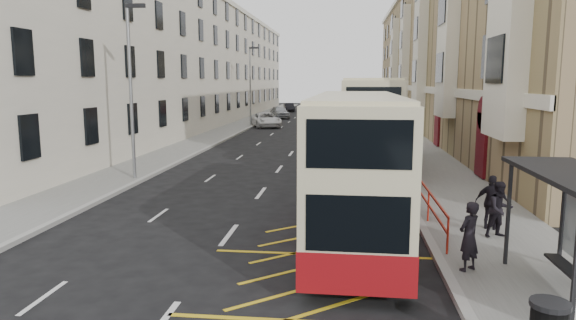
# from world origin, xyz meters

# --- Properties ---
(ground) EXTENTS (200.00, 200.00, 0.00)m
(ground) POSITION_xyz_m (0.00, 0.00, 0.00)
(ground) COLOR black
(ground) RESTS_ON ground
(pavement_right) EXTENTS (4.00, 120.00, 0.15)m
(pavement_right) POSITION_xyz_m (8.00, 30.00, 0.07)
(pavement_right) COLOR slate
(pavement_right) RESTS_ON ground
(pavement_left) EXTENTS (3.00, 120.00, 0.15)m
(pavement_left) POSITION_xyz_m (-7.50, 30.00, 0.07)
(pavement_left) COLOR slate
(pavement_left) RESTS_ON ground
(kerb_right) EXTENTS (0.25, 120.00, 0.15)m
(kerb_right) POSITION_xyz_m (6.00, 30.00, 0.07)
(kerb_right) COLOR #9B9B95
(kerb_right) RESTS_ON ground
(kerb_left) EXTENTS (0.25, 120.00, 0.15)m
(kerb_left) POSITION_xyz_m (-6.00, 30.00, 0.07)
(kerb_left) COLOR #9B9B95
(kerb_left) RESTS_ON ground
(road_markings) EXTENTS (10.00, 110.00, 0.01)m
(road_markings) POSITION_xyz_m (0.00, 45.00, 0.01)
(road_markings) COLOR silver
(road_markings) RESTS_ON ground
(terrace_right) EXTENTS (10.75, 79.00, 15.25)m
(terrace_right) POSITION_xyz_m (14.88, 45.38, 7.52)
(terrace_right) COLOR #987E58
(terrace_right) RESTS_ON ground
(terrace_left) EXTENTS (9.18, 79.00, 13.25)m
(terrace_left) POSITION_xyz_m (-13.43, 45.50, 6.52)
(terrace_left) COLOR beige
(terrace_left) RESTS_ON ground
(guard_railing) EXTENTS (0.06, 6.56, 1.01)m
(guard_railing) POSITION_xyz_m (6.25, 5.75, 0.86)
(guard_railing) COLOR red
(guard_railing) RESTS_ON pavement_right
(street_lamp_near) EXTENTS (0.93, 0.18, 8.00)m
(street_lamp_near) POSITION_xyz_m (-6.35, 12.00, 4.64)
(street_lamp_near) COLOR gray
(street_lamp_near) RESTS_ON pavement_left
(street_lamp_far) EXTENTS (0.93, 0.18, 8.00)m
(street_lamp_far) POSITION_xyz_m (-6.35, 42.00, 4.64)
(street_lamp_far) COLOR gray
(street_lamp_far) RESTS_ON pavement_left
(double_decker_front) EXTENTS (2.60, 10.81, 4.30)m
(double_decker_front) POSITION_xyz_m (3.85, 4.46, 2.19)
(double_decker_front) COLOR beige
(double_decker_front) RESTS_ON ground
(double_decker_rear) EXTENTS (3.41, 12.23, 4.83)m
(double_decker_rear) POSITION_xyz_m (5.00, 17.44, 2.46)
(double_decker_rear) COLOR beige
(double_decker_rear) RESTS_ON ground
(pedestrian_near) EXTENTS (0.74, 0.72, 1.71)m
(pedestrian_near) POSITION_xyz_m (6.51, 1.34, 1.00)
(pedestrian_near) COLOR black
(pedestrian_near) RESTS_ON pavement_right
(pedestrian_mid) EXTENTS (0.97, 0.86, 1.66)m
(pedestrian_mid) POSITION_xyz_m (8.05, 4.21, 0.98)
(pedestrian_mid) COLOR black
(pedestrian_mid) RESTS_ON pavement_right
(pedestrian_far) EXTENTS (1.07, 0.78, 1.68)m
(pedestrian_far) POSITION_xyz_m (8.05, 5.06, 0.99)
(pedestrian_far) COLOR black
(pedestrian_far) RESTS_ON pavement_right
(white_van) EXTENTS (4.26, 5.88, 1.49)m
(white_van) POSITION_xyz_m (-4.70, 41.23, 0.74)
(white_van) COLOR white
(white_van) RESTS_ON ground
(car_silver) EXTENTS (3.34, 5.00, 1.58)m
(car_silver) POSITION_xyz_m (-4.83, 53.60, 0.79)
(car_silver) COLOR #A4A7AB
(car_silver) RESTS_ON ground
(car_dark) EXTENTS (2.23, 4.26, 1.34)m
(car_dark) POSITION_xyz_m (-5.20, 67.90, 0.67)
(car_dark) COLOR black
(car_dark) RESTS_ON ground
(car_red) EXTENTS (2.25, 5.46, 1.58)m
(car_red) POSITION_xyz_m (3.43, 59.52, 0.79)
(car_red) COLOR #9B0A00
(car_red) RESTS_ON ground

